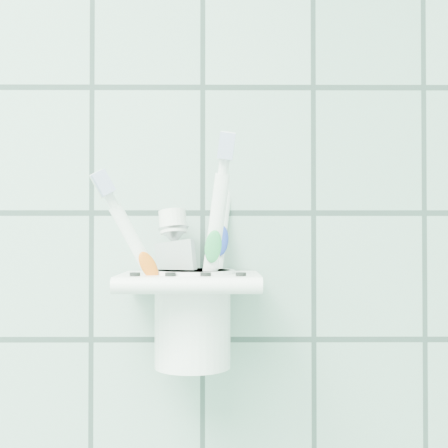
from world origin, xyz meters
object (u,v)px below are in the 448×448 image
(toothbrush_blue, at_px, (205,237))
(cup, at_px, (193,314))
(toothbrush_orange, at_px, (199,245))
(toothpaste_tube, at_px, (184,271))
(holder_bracket, at_px, (190,283))
(toothbrush_pink, at_px, (198,254))

(toothbrush_blue, bearing_deg, cup, 139.71)
(cup, relative_size, toothbrush_blue, 0.41)
(toothbrush_orange, bearing_deg, toothpaste_tube, 165.99)
(cup, height_order, toothbrush_blue, toothbrush_blue)
(toothbrush_blue, relative_size, toothpaste_tube, 1.51)
(toothbrush_orange, xyz_separation_m, toothpaste_tube, (-0.01, 0.00, -0.02))
(holder_bracket, xyz_separation_m, toothbrush_blue, (0.01, -0.00, 0.04))
(cup, bearing_deg, holder_bracket, -119.87)
(toothbrush_blue, bearing_deg, toothbrush_orange, -173.34)
(toothbrush_blue, distance_m, toothpaste_tube, 0.03)
(toothbrush_pink, xyz_separation_m, toothpaste_tube, (-0.01, 0.01, -0.02))
(holder_bracket, bearing_deg, toothpaste_tube, 177.02)
(cup, distance_m, toothbrush_blue, 0.07)
(toothbrush_pink, bearing_deg, toothbrush_orange, 63.18)
(holder_bracket, bearing_deg, toothbrush_orange, -22.15)
(cup, xyz_separation_m, toothbrush_blue, (0.01, -0.01, 0.07))
(toothpaste_tube, bearing_deg, toothbrush_blue, 10.20)
(toothbrush_pink, bearing_deg, toothpaste_tube, 122.67)
(holder_bracket, height_order, toothbrush_orange, toothbrush_orange)
(holder_bracket, distance_m, toothbrush_orange, 0.04)
(holder_bracket, distance_m, toothbrush_blue, 0.04)
(cup, bearing_deg, toothbrush_orange, -51.22)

